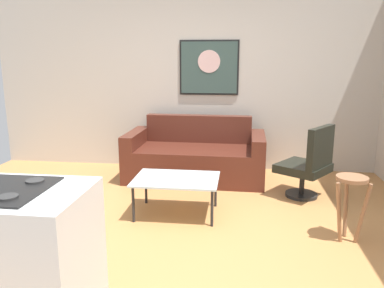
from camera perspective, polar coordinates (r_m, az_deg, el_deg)
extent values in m
cube|color=#B57A44|center=(3.87, -2.49, -13.39)|extent=(6.40, 6.40, 0.04)
cube|color=#BDB5A9|center=(5.89, 1.39, 9.92)|extent=(6.40, 0.05, 2.80)
cube|color=#4E2218|center=(5.44, 0.48, -2.84)|extent=(1.56, 0.96, 0.45)
cube|color=#4E2218|center=(5.72, 1.02, 2.29)|extent=(1.55, 0.19, 0.40)
cube|color=#4E2218|center=(5.59, -8.31, -1.47)|extent=(0.20, 0.93, 0.66)
cube|color=#4E2218|center=(5.36, 9.65, -2.12)|extent=(0.20, 0.93, 0.66)
cube|color=silver|center=(4.18, -2.32, -5.20)|extent=(0.91, 0.65, 0.02)
cylinder|color=#232326|center=(4.08, -8.66, -8.81)|extent=(0.03, 0.03, 0.39)
cylinder|color=#232326|center=(3.95, 2.98, -9.44)|extent=(0.03, 0.03, 0.39)
cylinder|color=#232326|center=(4.58, -6.81, -6.37)|extent=(0.03, 0.03, 0.39)
cylinder|color=#232326|center=(4.46, 3.51, -6.83)|extent=(0.03, 0.03, 0.39)
cylinder|color=black|center=(5.00, 15.82, -7.21)|extent=(0.39, 0.39, 0.04)
cylinder|color=black|center=(4.94, 15.95, -5.16)|extent=(0.06, 0.06, 0.34)
cube|color=black|center=(4.90, 16.06, -3.41)|extent=(0.76, 0.76, 0.10)
cube|color=black|center=(4.75, 18.47, -0.45)|extent=(0.39, 0.50, 0.48)
cylinder|color=#8F6141|center=(3.80, 22.57, -4.72)|extent=(0.28, 0.28, 0.03)
cylinder|color=#8F6141|center=(4.01, 21.75, -8.47)|extent=(0.04, 0.12, 0.59)
cylinder|color=#8F6141|center=(3.82, 20.88, -9.44)|extent=(0.12, 0.09, 0.59)
cylinder|color=#8F6141|center=(3.88, 23.91, -9.39)|extent=(0.12, 0.09, 0.59)
cylinder|color=#2D2D2D|center=(2.31, -25.56, -7.06)|extent=(0.11, 0.11, 0.01)
cylinder|color=#2D2D2D|center=(2.53, -22.18, -5.05)|extent=(0.11, 0.11, 0.01)
cube|color=black|center=(5.83, 2.54, 11.19)|extent=(0.88, 0.01, 0.80)
cube|color=#354B45|center=(5.83, 2.53, 11.19)|extent=(0.83, 0.02, 0.75)
cylinder|color=beige|center=(5.81, 2.53, 12.08)|extent=(0.33, 0.01, 0.33)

